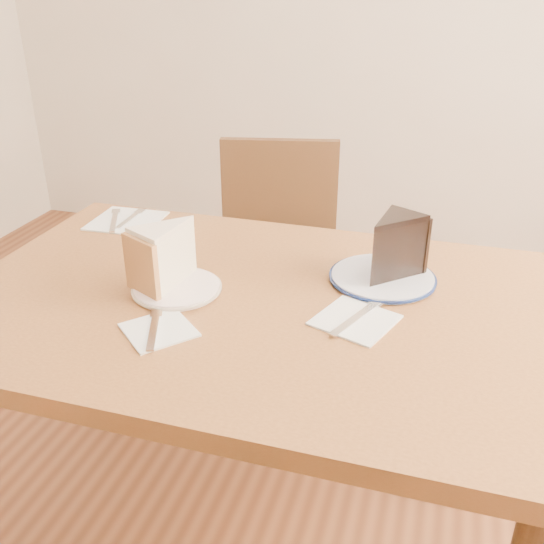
{
  "coord_description": "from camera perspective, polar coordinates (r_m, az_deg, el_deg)",
  "views": [
    {
      "loc": [
        0.36,
        -1.02,
        1.34
      ],
      "look_at": [
        0.04,
        0.02,
        0.8
      ],
      "focal_mm": 40.0,
      "sensor_mm": 36.0,
      "label": 1
    }
  ],
  "objects": [
    {
      "name": "knife_spare",
      "position": [
        1.64,
        -14.63,
        4.73
      ],
      "size": [
        0.08,
        0.15,
        0.0
      ],
      "primitive_type": "cube",
      "rotation": [
        0.0,
        0.0,
        0.45
      ],
      "color": "silver",
      "rests_on": "napkin_spare"
    },
    {
      "name": "fork_spare",
      "position": [
        1.64,
        -13.2,
        4.91
      ],
      "size": [
        0.02,
        0.14,
        0.0
      ],
      "primitive_type": "cube",
      "rotation": [
        0.0,
        0.0,
        0.03
      ],
      "color": "silver",
      "rests_on": "napkin_spare"
    },
    {
      "name": "chair_far",
      "position": [
        1.9,
        0.42,
        -0.09
      ],
      "size": [
        0.52,
        0.52,
        0.88
      ],
      "rotation": [
        0.0,
        0.0,
        3.36
      ],
      "color": "black",
      "rests_on": "ground"
    },
    {
      "name": "napkin_cream",
      "position": [
        1.13,
        -10.59,
        -5.38
      ],
      "size": [
        0.16,
        0.16,
        0.0
      ],
      "primitive_type": "cube",
      "rotation": [
        0.0,
        0.0,
        0.85
      ],
      "color": "white",
      "rests_on": "table"
    },
    {
      "name": "table",
      "position": [
        1.28,
        -2.13,
        -6.19
      ],
      "size": [
        1.2,
        0.8,
        0.75
      ],
      "color": "#563117",
      "rests_on": "ground"
    },
    {
      "name": "napkin_spare",
      "position": [
        1.64,
        -13.53,
        4.72
      ],
      "size": [
        0.18,
        0.18,
        0.0
      ],
      "primitive_type": "cube",
      "rotation": [
        0.0,
        0.0,
        0.04
      ],
      "color": "white",
      "rests_on": "table"
    },
    {
      "name": "fork_cream",
      "position": [
        1.13,
        -11.08,
        -5.3
      ],
      "size": [
        0.06,
        0.14,
        0.0
      ],
      "primitive_type": "cube",
      "rotation": [
        0.0,
        0.0,
        0.37
      ],
      "color": "silver",
      "rests_on": "napkin_cream"
    },
    {
      "name": "knife_navy",
      "position": [
        1.16,
        8.05,
        -4.21
      ],
      "size": [
        0.08,
        0.16,
        0.0
      ],
      "primitive_type": "cube",
      "rotation": [
        0.0,
        0.0,
        -0.4
      ],
      "color": "silver",
      "rests_on": "napkin_navy"
    },
    {
      "name": "carrot_cake",
      "position": [
        1.26,
        -9.57,
        1.54
      ],
      "size": [
        0.15,
        0.16,
        0.11
      ],
      "primitive_type": null,
      "rotation": [
        0.0,
        0.0,
        -0.46
      ],
      "color": "#F8ECCC",
      "rests_on": "plate_cream"
    },
    {
      "name": "plate_navy",
      "position": [
        1.31,
        10.35,
        -0.52
      ],
      "size": [
        0.22,
        0.22,
        0.01
      ],
      "primitive_type": "cylinder",
      "color": "silver",
      "rests_on": "table"
    },
    {
      "name": "chocolate_cake",
      "position": [
        1.28,
        11.05,
        1.99
      ],
      "size": [
        0.14,
        0.16,
        0.12
      ],
      "primitive_type": null,
      "rotation": [
        0.0,
        0.0,
        2.67
      ],
      "color": "black",
      "rests_on": "plate_navy"
    },
    {
      "name": "napkin_navy",
      "position": [
        1.15,
        7.82,
        -4.5
      ],
      "size": [
        0.17,
        0.17,
        0.0
      ],
      "primitive_type": "cube",
      "rotation": [
        0.0,
        0.0,
        -0.35
      ],
      "color": "white",
      "rests_on": "table"
    },
    {
      "name": "plate_cream",
      "position": [
        1.26,
        -8.94,
        -1.51
      ],
      "size": [
        0.18,
        0.18,
        0.01
      ],
      "primitive_type": "cylinder",
      "color": "white",
      "rests_on": "table"
    }
  ]
}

